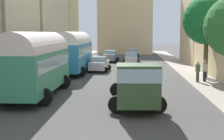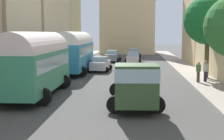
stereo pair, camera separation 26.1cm
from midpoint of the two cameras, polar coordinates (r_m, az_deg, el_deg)
ground_plane at (r=33.22m, az=0.97°, el=-0.23°), size 154.00×154.00×0.00m
sidewalk_left at (r=34.34m, az=-11.21°, el=-0.01°), size 2.50×70.00×0.14m
sidewalk_right at (r=33.65m, az=13.39°, el=-0.20°), size 2.50×70.00×0.14m
building_left_3 at (r=43.46m, az=-13.58°, el=10.39°), size 5.36×14.19×13.86m
building_left_4 at (r=54.74m, az=-9.28°, el=8.77°), size 4.28×9.10×12.06m
building_right_3 at (r=42.97m, az=16.00°, el=9.48°), size 4.51×10.31×12.46m
distant_church at (r=61.23m, az=2.29°, el=9.89°), size 10.53×6.24×20.74m
parked_bus_0 at (r=20.55m, az=-14.01°, el=1.57°), size 3.43×8.71×4.12m
parked_bus_1 at (r=31.86m, az=-7.12°, el=3.61°), size 3.30×9.77×4.17m
cargo_truck_0 at (r=17.01m, az=4.06°, el=-2.59°), size 3.19×7.04×2.52m
car_0 at (r=41.42m, az=3.32°, el=2.25°), size 2.20×4.28×1.56m
car_1 at (r=51.85m, az=3.60°, el=3.14°), size 2.18×3.68×1.54m
car_2 at (r=33.14m, az=-2.57°, el=1.14°), size 2.38×4.03×1.58m
car_3 at (r=44.18m, az=-0.42°, el=2.59°), size 2.40×4.26×1.63m
pedestrian_0 at (r=25.83m, az=15.11°, el=-0.22°), size 0.39×0.39×1.79m
pedestrian_1 at (r=27.85m, az=16.28°, el=0.24°), size 0.43×0.43×1.76m
pedestrian_4 at (r=26.35m, az=16.30°, el=-0.08°), size 0.49×0.49×1.82m
roadside_tree_2 at (r=28.53m, az=16.70°, el=8.61°), size 4.19×4.19×7.23m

